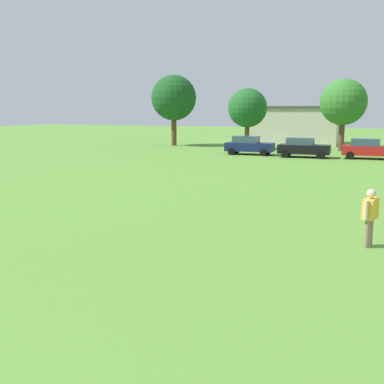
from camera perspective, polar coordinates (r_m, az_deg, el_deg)
name	(u,v)px	position (r m, az deg, el deg)	size (l,w,h in m)	color
ground_plane	(256,169)	(32.45, 7.79, 2.82)	(160.00, 160.00, 0.00)	#568C33
adult_bystander	(370,213)	(14.62, 20.91, -2.38)	(0.48, 0.78, 1.73)	#8C7259
parked_car_navy_0	(249,145)	(42.82, 6.95, 5.70)	(4.30, 2.02, 1.68)	#141E4C
parked_car_black_1	(303,147)	(41.09, 13.42, 5.33)	(4.30, 2.02, 1.68)	black
parked_car_red_2	(368,149)	(41.34, 20.74, 4.98)	(4.30, 2.02, 1.68)	red
tree_far_left	(174,98)	(53.60, -2.25, 11.40)	(5.07, 5.07, 7.91)	brown
tree_left	(247,108)	(48.84, 6.79, 10.15)	(3.99, 3.99, 6.22)	brown
tree_center	(343,102)	(48.59, 18.00, 10.39)	(4.51, 4.51, 7.03)	brown
house_left	(296,125)	(58.16, 12.60, 8.00)	(10.34, 8.38, 4.44)	beige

